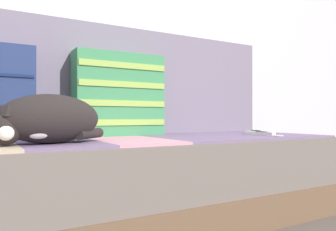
{
  "coord_description": "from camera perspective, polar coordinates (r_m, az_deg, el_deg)",
  "views": [
    {
      "loc": [
        -0.54,
        -1.22,
        0.48
      ],
      "look_at": [
        0.2,
        0.08,
        0.49
      ],
      "focal_mm": 35.0,
      "sensor_mm": 36.0,
      "label": 1
    }
  ],
  "objects": [
    {
      "name": "couch",
      "position": [
        1.5,
        -8.35,
        -11.34
      ],
      "size": [
        2.15,
        0.79,
        0.39
      ],
      "color": "brown",
      "rests_on": "ground_plane"
    },
    {
      "name": "throw_pillow_striped",
      "position": [
        1.67,
        -8.5,
        3.61
      ],
      "size": [
        0.45,
        0.14,
        0.41
      ],
      "color": "#3D8956",
      "rests_on": "couch"
    },
    {
      "name": "sofa_backrest",
      "position": [
        1.79,
        -12.2,
        5.98
      ],
      "size": [
        2.11,
        0.14,
        0.58
      ],
      "color": "slate",
      "rests_on": "couch"
    },
    {
      "name": "sleeping_cat",
      "position": [
        1.21,
        -20.23,
        -0.74
      ],
      "size": [
        0.42,
        0.3,
        0.17
      ],
      "color": "black",
      "rests_on": "couch"
    },
    {
      "name": "game_remote_near",
      "position": [
        1.87,
        15.03,
        -2.85
      ],
      "size": [
        0.05,
        0.19,
        0.02
      ],
      "color": "white",
      "rests_on": "couch"
    },
    {
      "name": "game_remote_far",
      "position": [
        1.72,
        15.85,
        -3.07
      ],
      "size": [
        0.1,
        0.21,
        0.02
      ],
      "color": "white",
      "rests_on": "couch"
    }
  ]
}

